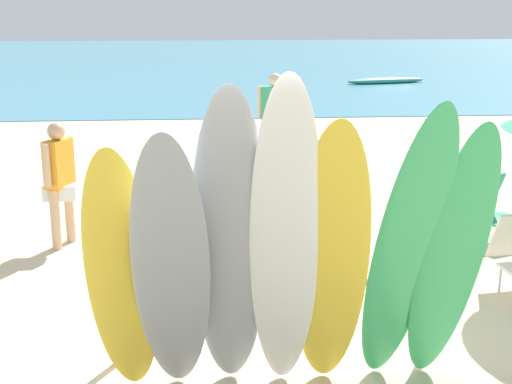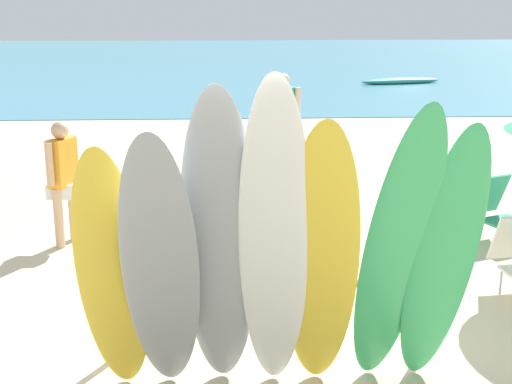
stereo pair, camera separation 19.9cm
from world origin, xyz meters
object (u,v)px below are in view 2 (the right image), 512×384
Objects in this scene: surfboard_yellow_0 at (112,276)px; distant_boat at (401,81)px; surfboard_white_3 at (274,247)px; beach_chair_red at (432,227)px; surfboard_green_6 at (442,264)px; beachgoer_near_rack at (283,115)px; surfboard_grey_1 at (161,272)px; beachgoer_midbeach at (63,175)px; surfboard_yellow_4 at (321,264)px; surfboard_grey_2 at (220,249)px; beach_chair_striped at (496,208)px; surfboard_green_5 at (396,257)px; surfboard_rack at (268,299)px.

surfboard_yellow_0 reaches higher than distant_boat.
surfboard_white_3 is 3.17× the size of beach_chair_red.
surfboard_yellow_0 is at bearing 175.31° from surfboard_green_6.
surfboard_white_3 is 1.53× the size of beachgoer_near_rack.
surfboard_grey_1 is 1.00× the size of surfboard_green_6.
surfboard_grey_1 is 4.05m from beachgoer_midbeach.
surfboard_white_3 is at bearing -167.87° from surfboard_yellow_4.
surfboard_grey_1 is (0.35, -0.11, 0.07)m from surfboard_yellow_0.
beach_chair_striped is at bearing 47.72° from surfboard_grey_2.
surfboard_grey_1 is 2.79× the size of beach_chair_striped.
surfboard_yellow_4 is 0.53m from surfboard_green_5.
surfboard_green_5 is at bearing -117.76° from beachgoer_midbeach.
surfboard_green_6 reaches higher than surfboard_rack.
beach_chair_striped is (4.20, 3.49, -0.58)m from surfboard_yellow_0.
beach_chair_red is 18.76m from distant_boat.
surfboard_green_5 is 1.45× the size of beachgoer_near_rack.
surfboard_yellow_4 is at bearing -1.38° from surfboard_grey_2.
beach_chair_striped is (3.04, 2.86, -0.10)m from surfboard_rack.
beach_chair_red is (0.84, 2.87, -0.68)m from surfboard_green_6.
beach_chair_red is at bearing -103.28° from distant_boat.
beachgoer_midbeach reaches higher than beach_chair_striped.
surfboard_grey_2 is at bearing 176.03° from surfboard_green_6.
surfboard_grey_2 is at bearing 10.24° from surfboard_grey_1.
surfboard_grey_1 reaches higher than surfboard_yellow_0.
surfboard_yellow_0 is at bearing 178.99° from surfboard_white_3.
surfboard_white_3 is at bearing 0.40° from surfboard_grey_1.
beachgoer_midbeach is at bearing 110.27° from surfboard_yellow_0.
surfboard_green_6 is 2.80× the size of beach_chair_striped.
surfboard_yellow_0 is 1.18m from surfboard_white_3.
surfboard_green_6 is (1.20, 0.04, -0.16)m from surfboard_white_3.
beach_chair_red is at bearing 129.88° from beachgoer_near_rack.
beach_chair_red is 1.23m from beach_chair_striped.
beachgoer_near_rack is at bearing 92.91° from surfboard_yellow_4.
surfboard_white_3 reaches higher than surfboard_grey_1.
surfboard_green_6 is at bearing 7.16° from surfboard_white_3.
surfboard_yellow_0 reaches higher than beachgoer_near_rack.
surfboard_white_3 is at bearing 174.21° from surfboard_green_5.
beach_chair_red is at bearing -167.45° from beach_chair_striped.
beach_chair_red is at bearing 71.00° from surfboard_green_6.
surfboard_green_5 is 4.29m from beach_chair_striped.
surfboard_grey_2 is 0.72m from surfboard_yellow_4.
surfboard_yellow_0 is at bearing -149.34° from beach_chair_red.
surfboard_green_5 is at bearing 0.95° from surfboard_grey_1.
surfboard_yellow_0 reaches higher than surfboard_rack.
surfboard_rack is 1.17× the size of surfboard_yellow_4.
surfboard_yellow_0 is 0.83× the size of surfboard_grey_2.
surfboard_green_5 is 3.23m from beach_chair_red.
surfboard_green_5 is at bearing -122.68° from beach_chair_red.
beachgoer_near_rack is (0.72, 6.87, 0.46)m from surfboard_rack.
surfboard_green_5 reaches higher than beach_chair_striped.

